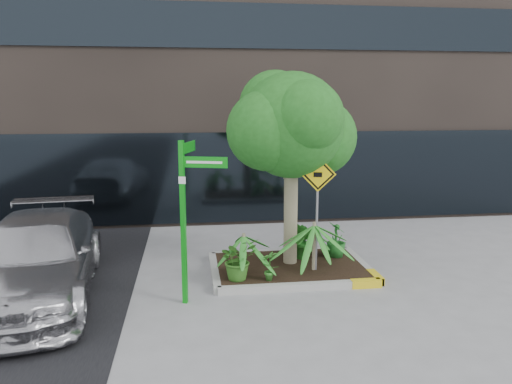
{
  "coord_description": "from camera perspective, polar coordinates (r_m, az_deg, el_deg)",
  "views": [
    {
      "loc": [
        -1.87,
        -9.68,
        3.63
      ],
      "look_at": [
        -0.54,
        0.2,
        1.76
      ],
      "focal_mm": 35.0,
      "sensor_mm": 36.0,
      "label": 1
    }
  ],
  "objects": [
    {
      "name": "tree",
      "position": [
        10.38,
        4.08,
        7.61
      ],
      "size": [
        2.82,
        2.5,
        4.23
      ],
      "color": "gray",
      "rests_on": "ground"
    },
    {
      "name": "street_sign_post",
      "position": [
        8.82,
        -7.91,
        -1.38
      ],
      "size": [
        0.84,
        1.02,
        2.93
      ],
      "rotation": [
        0.0,
        0.0,
        -0.29
      ],
      "color": "#0D8F15",
      "rests_on": "ground"
    },
    {
      "name": "ground",
      "position": [
        10.5,
        3.09,
        -9.64
      ],
      "size": [
        80.0,
        80.0,
        0.0
      ],
      "primitive_type": "plane",
      "color": "gray",
      "rests_on": "ground"
    },
    {
      "name": "cattle_sign",
      "position": [
        10.15,
        7.05,
        -0.18
      ],
      "size": [
        0.7,
        0.23,
        2.36
      ],
      "rotation": [
        0.0,
        0.0,
        -0.28
      ],
      "color": "slate",
      "rests_on": "ground"
    },
    {
      "name": "shrub_c",
      "position": [
        9.78,
        1.56,
        -8.35
      ],
      "size": [
        0.43,
        0.43,
        0.61
      ],
      "primitive_type": "imported",
      "rotation": [
        0.0,
        0.0,
        3.56
      ],
      "color": "#2D7323",
      "rests_on": "planter"
    },
    {
      "name": "shrub_d",
      "position": [
        11.03,
        5.38,
        -5.6
      ],
      "size": [
        0.54,
        0.54,
        0.83
      ],
      "primitive_type": "imported",
      "rotation": [
        0.0,
        0.0,
        4.93
      ],
      "color": "#1F681E",
      "rests_on": "planter"
    },
    {
      "name": "palm_front",
      "position": [
        10.24,
        6.68,
        -3.79
      ],
      "size": [
        1.14,
        1.14,
        1.27
      ],
      "color": "gray",
      "rests_on": "ground"
    },
    {
      "name": "planter",
      "position": [
        10.76,
        4.05,
        -8.56
      ],
      "size": [
        3.35,
        2.36,
        0.15
      ],
      "color": "#9E9E99",
      "rests_on": "ground"
    },
    {
      "name": "palm_back",
      "position": [
        11.26,
        6.07,
        -4.33
      ],
      "size": [
        0.71,
        0.71,
        0.79
      ],
      "color": "gray",
      "rests_on": "ground"
    },
    {
      "name": "shrub_a",
      "position": [
        9.81,
        -2.07,
        -7.65
      ],
      "size": [
        1.0,
        1.0,
        0.82
      ],
      "primitive_type": "imported",
      "rotation": [
        0.0,
        0.0,
        0.5
      ],
      "color": "#2D631C",
      "rests_on": "planter"
    },
    {
      "name": "shrub_b",
      "position": [
        11.31,
        9.18,
        -5.38
      ],
      "size": [
        0.49,
        0.49,
        0.78
      ],
      "primitive_type": "imported",
      "rotation": [
        0.0,
        0.0,
        1.69
      ],
      "color": "#1C601F",
      "rests_on": "planter"
    },
    {
      "name": "palm_left",
      "position": [
        9.97,
        -1.42,
        -5.05
      ],
      "size": [
        0.95,
        0.95,
        1.06
      ],
      "color": "gray",
      "rests_on": "ground"
    },
    {
      "name": "parked_car",
      "position": [
        10.09,
        -23.83,
        -6.99
      ],
      "size": [
        2.56,
        5.26,
        1.47
      ],
      "primitive_type": "imported",
      "rotation": [
        0.0,
        0.0,
        0.1
      ],
      "color": "#AFAEB3",
      "rests_on": "ground"
    }
  ]
}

